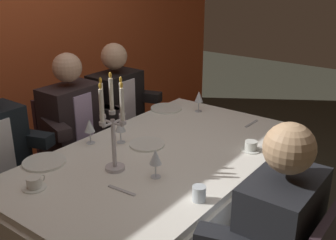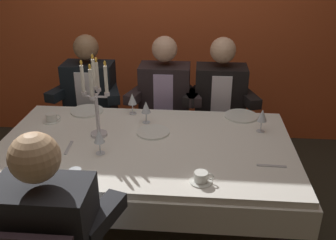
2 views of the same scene
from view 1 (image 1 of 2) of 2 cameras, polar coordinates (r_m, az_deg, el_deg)
The scene contains 17 objects.
dining_table at distance 2.53m, azimuth -0.82°, elevation -7.10°, with size 1.94×1.14×0.74m.
candelabra at distance 2.19m, azimuth -7.76°, elevation -0.80°, with size 0.19×0.19×0.56m.
dinner_plate_0 at distance 3.21m, azimuth -0.26°, elevation 1.66°, with size 0.25×0.25×0.01m, color white.
dinner_plate_1 at distance 2.45m, azimuth -17.01°, elevation -5.67°, with size 0.25×0.25×0.01m, color white.
dinner_plate_2 at distance 2.58m, azimuth -2.97°, elevation -3.41°, with size 0.23×0.23×0.01m, color white.
wine_glass_0 at distance 2.61m, azimuth -10.98°, elevation -0.90°, with size 0.07×0.07×0.16m.
wine_glass_1 at distance 2.15m, azimuth -1.77°, elevation -5.35°, with size 0.07×0.07×0.16m.
wine_glass_2 at distance 3.14m, azimuth 4.36°, elevation 3.20°, with size 0.07×0.07×0.16m.
wine_glass_3 at distance 2.59m, azimuth -6.73°, elevation -0.84°, with size 0.07×0.07×0.16m.
water_tumbler_0 at distance 1.99m, azimuth 4.39°, elevation -10.27°, with size 0.07×0.07×0.08m, color silver.
coffee_cup_0 at distance 2.55m, azimuth 11.60°, elevation -3.63°, with size 0.13×0.12×0.06m.
coffee_cup_1 at distance 2.20m, azimuth -18.32°, elevation -8.46°, with size 0.13×0.12×0.06m.
fork_0 at distance 2.09m, azimuth -6.55°, elevation -9.80°, with size 0.17×0.02×0.01m, color #B7B7BC.
fork_2 at distance 2.97m, azimuth 11.68°, elevation -0.50°, with size 0.17×0.02×0.01m, color #B7B7BC.
seated_diner_1 at distance 1.86m, azimuth 15.58°, elevation -15.10°, with size 0.63×0.48×1.24m.
seated_diner_2 at distance 3.08m, azimuth -13.44°, elevation -0.03°, with size 0.63×0.48×1.24m.
seated_diner_3 at distance 3.38m, azimuth -7.36°, elevation 2.25°, with size 0.63×0.48×1.24m.
Camera 1 is at (-1.76, -1.37, 1.81)m, focal length 43.31 mm.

